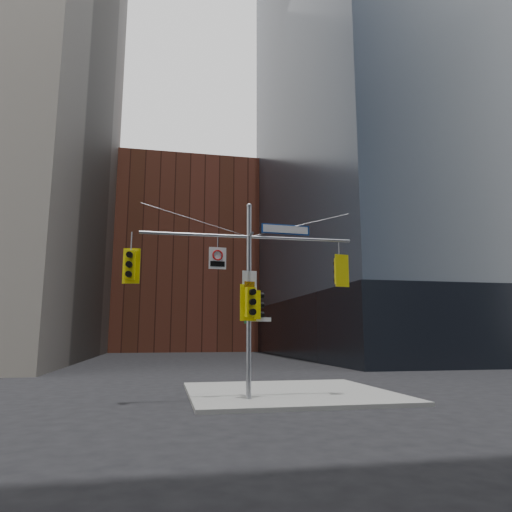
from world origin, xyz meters
name	(u,v)px	position (x,y,z in m)	size (l,w,h in m)	color
ground	(260,413)	(0.00, 0.00, 0.00)	(160.00, 160.00, 0.00)	black
sidewalk_corner	(288,393)	(2.00, 4.00, 0.07)	(8.00, 8.00, 0.15)	gray
podium_ne	(446,329)	(28.00, 32.00, 3.00)	(36.40, 36.40, 6.00)	black
brick_midrise	(185,260)	(0.00, 58.00, 14.00)	(26.00, 20.00, 28.00)	brown
signal_assembly	(249,279)	(0.00, 1.99, 4.42)	(8.00, 0.80, 7.30)	#95979D
traffic_light_west_arm	(130,265)	(-4.25, 2.01, 4.80)	(0.60, 0.52, 1.27)	yellow
traffic_light_east_arm	(340,271)	(3.55, 1.99, 4.80)	(0.59, 0.53, 1.25)	yellow
traffic_light_pole_side	(257,305)	(0.32, 2.00, 3.46)	(0.42, 0.35, 1.04)	yellow
traffic_light_pole_front	(250,302)	(0.00, 1.73, 3.54)	(0.62, 0.58, 1.32)	yellow
street_sign_blade	(286,229)	(1.42, 2.00, 6.35)	(1.91, 0.16, 0.37)	#103994
regulatory_sign_arm	(218,257)	(-1.17, 1.97, 5.18)	(0.64, 0.12, 0.80)	silver
regulatory_sign_pole	(249,281)	(0.00, 1.88, 4.32)	(0.54, 0.10, 0.71)	silver
street_blade_ew	(261,319)	(0.45, 2.00, 2.94)	(0.77, 0.07, 0.15)	silver
street_blade_ns	(247,321)	(0.00, 2.45, 2.89)	(0.04, 0.84, 0.17)	#145926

